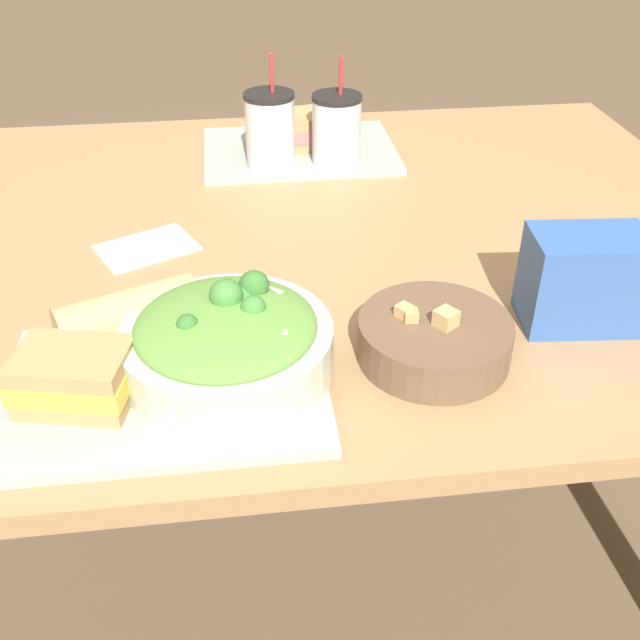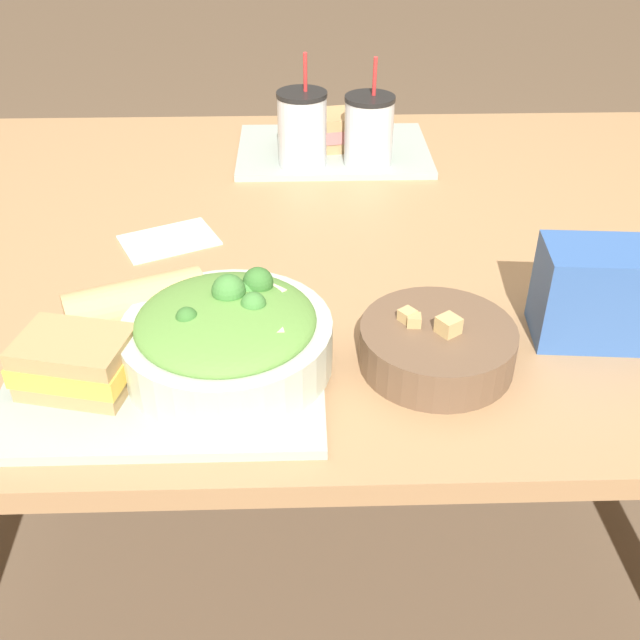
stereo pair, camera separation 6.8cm
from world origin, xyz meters
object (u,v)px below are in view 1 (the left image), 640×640
object	(u,v)px
drink_cup_dark	(270,132)
drink_cup_red	(337,131)
baguette_near	(131,317)
soup_bowl	(434,338)
chip_bag	(583,280)
salad_bowl	(228,340)
sandwich_far	(287,131)
sandwich_near	(75,377)
napkin_folded	(147,248)

from	to	relation	value
drink_cup_dark	drink_cup_red	distance (m)	0.12
baguette_near	drink_cup_red	xyz separation A→B (m)	(0.33, 0.52, 0.02)
soup_bowl	chip_bag	distance (m)	0.21
salad_bowl	sandwich_far	world-z (taller)	salad_bowl
salad_bowl	sandwich_near	world-z (taller)	salad_bowl
baguette_near	chip_bag	bearing A→B (deg)	-113.65
salad_bowl	baguette_near	size ratio (longest dim) A/B	1.34
sandwich_far	chip_bag	distance (m)	0.70
sandwich_near	salad_bowl	bearing A→B (deg)	24.57
soup_bowl	napkin_folded	size ratio (longest dim) A/B	1.10
sandwich_near	sandwich_far	xyz separation A→B (m)	(0.29, 0.71, 0.00)
soup_bowl	sandwich_near	distance (m)	0.41
soup_bowl	baguette_near	world-z (taller)	baguette_near
soup_bowl	drink_cup_red	xyz separation A→B (m)	(-0.03, 0.59, 0.04)
napkin_folded	drink_cup_red	bearing A→B (deg)	39.13
soup_bowl	napkin_folded	world-z (taller)	soup_bowl
drink_cup_dark	chip_bag	distance (m)	0.64
chip_bag	drink_cup_dark	bearing A→B (deg)	128.55
salad_bowl	soup_bowl	size ratio (longest dim) A/B	1.32
sandwich_near	baguette_near	world-z (taller)	baguette_near
sandwich_near	napkin_folded	world-z (taller)	sandwich_near
baguette_near	sandwich_far	size ratio (longest dim) A/B	1.23
baguette_near	drink_cup_dark	distance (m)	0.56
salad_bowl	drink_cup_dark	xyz separation A→B (m)	(0.09, 0.60, 0.02)
salad_bowl	drink_cup_red	bearing A→B (deg)	70.42
soup_bowl	chip_bag	size ratio (longest dim) A/B	1.22
chip_bag	baguette_near	bearing A→B (deg)	-176.18
soup_bowl	sandwich_near	xyz separation A→B (m)	(-0.41, -0.04, 0.02)
sandwich_far	napkin_folded	size ratio (longest dim) A/B	0.88
salad_bowl	napkin_folded	bearing A→B (deg)	109.76
salad_bowl	soup_bowl	xyz separation A→B (m)	(0.25, 0.01, -0.03)
napkin_folded	drink_cup_dark	bearing A→B (deg)	51.95
sandwich_near	soup_bowl	bearing A→B (deg)	18.72
chip_bag	napkin_folded	xyz separation A→B (m)	(-0.57, 0.27, -0.06)
sandwich_near	baguette_near	bearing A→B (deg)	76.74
sandwich_near	drink_cup_red	size ratio (longest dim) A/B	0.73
baguette_near	drink_cup_red	world-z (taller)	drink_cup_red
salad_bowl	drink_cup_dark	world-z (taller)	drink_cup_dark
soup_bowl	chip_bag	xyz separation A→B (m)	(0.20, 0.05, 0.03)
soup_bowl	drink_cup_red	world-z (taller)	drink_cup_red
soup_bowl	salad_bowl	bearing A→B (deg)	-178.14
drink_cup_dark	baguette_near	bearing A→B (deg)	-111.52
drink_cup_dark	salad_bowl	bearing A→B (deg)	-98.80
baguette_near	drink_cup_dark	bearing A→B (deg)	-44.12
sandwich_far	salad_bowl	bearing A→B (deg)	-110.28
sandwich_near	baguette_near	xyz separation A→B (m)	(0.05, 0.11, 0.00)
sandwich_far	chip_bag	xyz separation A→B (m)	(0.32, -0.62, 0.02)
salad_bowl	sandwich_near	distance (m)	0.17
drink_cup_dark	napkin_folded	size ratio (longest dim) A/B	1.20
drink_cup_dark	drink_cup_red	bearing A→B (deg)	-0.00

